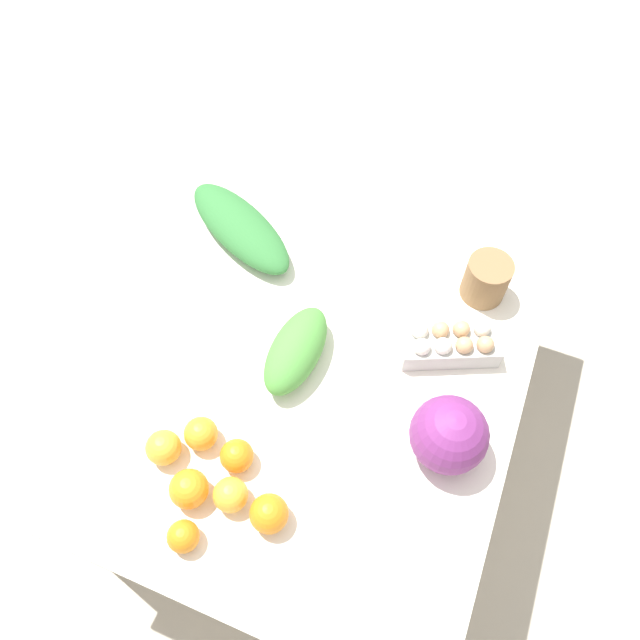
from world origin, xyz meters
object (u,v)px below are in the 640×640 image
greens_bunch_chard (296,350)px  orange_5 (231,495)px  orange_1 (164,447)px  orange_2 (189,489)px  orange_4 (183,536)px  egg_carton (450,343)px  paper_bag (486,279)px  greens_bunch_scallion (240,227)px  orange_6 (201,434)px  cabbage_purple (449,435)px  orange_3 (269,514)px  orange_0 (237,456)px

greens_bunch_chard → orange_5: (-0.36, -0.00, -0.01)m
orange_1 → orange_5: bearing=-101.8°
orange_2 → orange_4: (-0.09, -0.03, -0.01)m
egg_carton → paper_bag: size_ratio=2.12×
egg_carton → orange_4: bearing=-145.4°
orange_1 → orange_2: 0.11m
greens_bunch_chard → orange_5: size_ratio=3.31×
egg_carton → orange_4: (-0.63, 0.38, -0.01)m
greens_bunch_scallion → paper_bag: bearing=-84.3°
orange_6 → greens_bunch_scallion: bearing=17.1°
cabbage_purple → orange_1: (-0.24, 0.56, -0.05)m
paper_bag → orange_1: paper_bag is taller
paper_bag → orange_5: bearing=153.3°
paper_bag → egg_carton: bearing=170.4°
egg_carton → orange_5: bearing=-146.5°
orange_3 → orange_4: size_ratio=1.23×
greens_bunch_scallion → orange_4: greens_bunch_scallion is taller
orange_6 → cabbage_purple: bearing=-70.3°
orange_1 → orange_3: (-0.04, -0.27, 0.00)m
orange_4 → orange_6: 0.22m
greens_bunch_chard → orange_6: greens_bunch_chard is taller
egg_carton → greens_bunch_chard: greens_bunch_chard is taller
greens_bunch_scallion → orange_4: (-0.76, -0.24, -0.01)m
orange_1 → orange_3: bearing=-99.2°
orange_5 → orange_6: 0.15m
egg_carton → orange_1: size_ratio=3.25×
orange_2 → egg_carton: bearing=-37.4°
paper_bag → orange_1: (-0.68, 0.54, -0.02)m
paper_bag → greens_bunch_chard: paper_bag is taller
orange_2 → orange_4: size_ratio=1.25×
cabbage_purple → orange_1: 0.62m
egg_carton → orange_1: egg_carton is taller
orange_2 → orange_5: bearing=-75.3°
greens_bunch_chard → orange_5: bearing=-179.4°
orange_5 → orange_0: bearing=17.0°
paper_bag → greens_bunch_scallion: 0.66m
cabbage_purple → orange_0: 0.46m
orange_3 → orange_0: bearing=53.2°
greens_bunch_chard → orange_6: size_ratio=3.29×
egg_carton → orange_6: 0.61m
orange_0 → orange_4: size_ratio=1.10×
orange_3 → orange_6: orange_3 is taller
greens_bunch_chard → orange_1: greens_bunch_chard is taller
orange_4 → paper_bag: bearing=-26.5°
cabbage_purple → orange_0: bearing=115.7°
orange_0 → orange_6: 0.10m
egg_carton → paper_bag: paper_bag is taller
paper_bag → greens_bunch_chard: 0.51m
orange_3 → orange_1: bearing=80.8°
greens_bunch_chard → greens_bunch_scallion: greens_bunch_chard is taller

